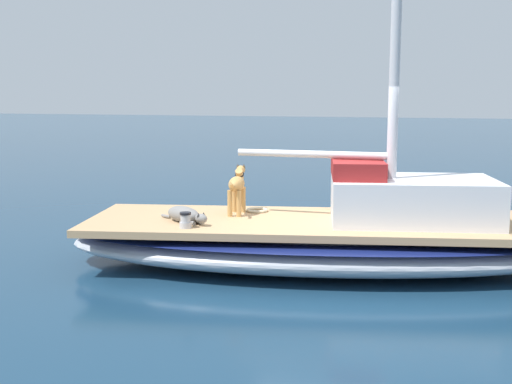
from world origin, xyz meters
name	(u,v)px	position (x,y,z in m)	size (l,w,h in m)	color
ground_plane	(324,266)	(0.00, 0.00, 0.00)	(120.00, 120.00, 0.00)	navy
sailboat_main	(324,243)	(0.00, 0.00, 0.34)	(3.94, 7.60, 0.66)	#B2B7C1
cabin_house	(406,197)	(-0.25, 1.09, 1.01)	(1.82, 2.47, 0.84)	silver
dog_grey	(185,215)	(0.73, -1.79, 0.77)	(0.53, 0.88, 0.22)	gray
dog_tan	(237,185)	(-0.09, -1.32, 1.08)	(0.94, 0.29, 0.70)	tan
deck_winch	(185,221)	(1.08, -1.64, 0.76)	(0.16, 0.16, 0.21)	#B7B7BC
coiled_rope	(257,210)	(-0.35, -1.09, 0.68)	(0.32, 0.32, 0.04)	beige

